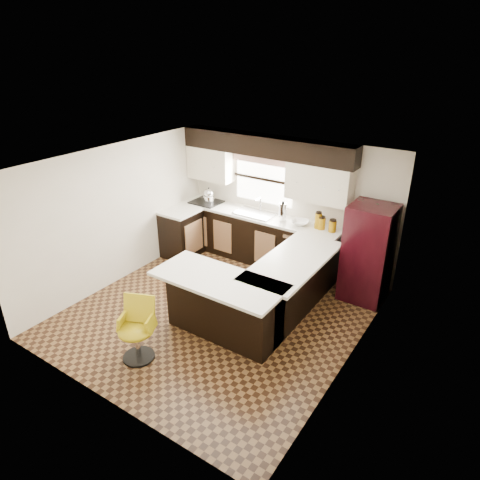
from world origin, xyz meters
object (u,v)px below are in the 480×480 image
Objects in this scene: peninsula_long at (288,287)px; refrigerator at (368,253)px; peninsula_return at (224,306)px; bar_chair at (136,331)px.

refrigerator reaches higher than peninsula_long.
peninsula_return is 2.51m from refrigerator.
peninsula_return is at bearing -123.20° from refrigerator.
peninsula_long is 2.38m from bar_chair.
peninsula_return is (-0.53, -0.97, 0.00)m from peninsula_long.
refrigerator is at bearing 56.80° from peninsula_return.
refrigerator is (1.36, 2.07, 0.36)m from peninsula_return.
bar_chair is at bearing -120.04° from peninsula_return.
peninsula_long is 1.43m from refrigerator.
peninsula_long reaches higher than bar_chair.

